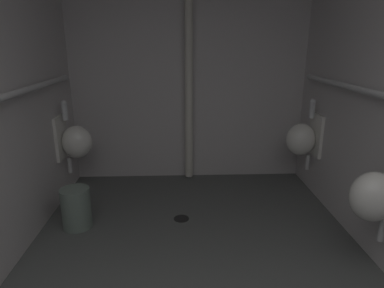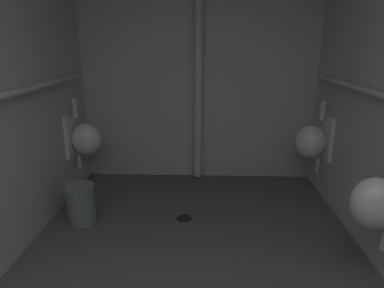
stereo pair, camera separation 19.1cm
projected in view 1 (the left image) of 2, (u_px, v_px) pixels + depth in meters
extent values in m
cube|color=#4C4F4C|center=(197.00, 279.00, 2.36)|extent=(2.76, 3.78, 0.08)
cube|color=beige|center=(189.00, 66.00, 3.75)|extent=(2.76, 0.06, 2.61)
ellipsoid|color=silver|center=(77.00, 142.00, 3.40)|extent=(0.30, 0.26, 0.34)
cube|color=silver|center=(61.00, 137.00, 3.38)|extent=(0.03, 0.30, 0.44)
cylinder|color=silver|center=(65.00, 112.00, 3.31)|extent=(0.06, 0.06, 0.16)
sphere|color=silver|center=(64.00, 104.00, 3.28)|extent=(0.06, 0.06, 0.06)
cylinder|color=#B2B2B2|center=(70.00, 165.00, 3.47)|extent=(0.04, 0.04, 0.16)
ellipsoid|color=silver|center=(373.00, 197.00, 2.20)|extent=(0.30, 0.26, 0.34)
cylinder|color=#B2B2B2|center=(381.00, 230.00, 2.27)|extent=(0.04, 0.04, 0.16)
ellipsoid|color=silver|center=(301.00, 139.00, 3.49)|extent=(0.30, 0.26, 0.34)
cube|color=silver|center=(316.00, 135.00, 3.48)|extent=(0.03, 0.30, 0.44)
cylinder|color=silver|center=(312.00, 110.00, 3.40)|extent=(0.06, 0.06, 0.16)
sphere|color=silver|center=(313.00, 102.00, 3.38)|extent=(0.06, 0.06, 0.06)
cylinder|color=#B2B2B2|center=(308.00, 162.00, 3.57)|extent=(0.04, 0.04, 0.16)
sphere|color=#B2B2B2|center=(66.00, 78.00, 3.41)|extent=(0.06, 0.06, 0.06)
sphere|color=#B2B2B2|center=(310.00, 77.00, 3.50)|extent=(0.06, 0.06, 0.06)
cylinder|color=beige|center=(188.00, 66.00, 3.64)|extent=(0.09, 0.09, 2.56)
cylinder|color=black|center=(181.00, 218.00, 3.09)|extent=(0.14, 0.14, 0.01)
cylinder|color=slate|center=(76.00, 208.00, 2.91)|extent=(0.25, 0.25, 0.36)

